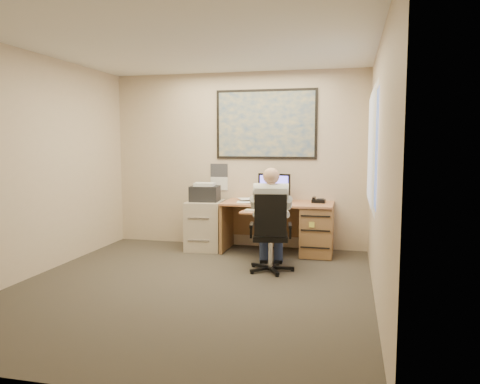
% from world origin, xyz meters
% --- Properties ---
extents(room_shell, '(4.00, 4.50, 2.70)m').
position_xyz_m(room_shell, '(0.00, 0.00, 1.35)').
color(room_shell, '#37322B').
rests_on(room_shell, ground).
extents(desk, '(1.60, 0.97, 1.15)m').
position_xyz_m(desk, '(1.02, 1.90, 0.45)').
color(desk, tan).
rests_on(desk, ground).
extents(world_map, '(1.56, 0.03, 1.06)m').
position_xyz_m(world_map, '(0.45, 2.23, 1.90)').
color(world_map, '#1E4C93').
rests_on(world_map, room_shell).
extents(wall_calendar, '(0.28, 0.01, 0.42)m').
position_xyz_m(wall_calendar, '(-0.30, 2.24, 1.08)').
color(wall_calendar, white).
rests_on(wall_calendar, room_shell).
extents(window_blinds, '(0.06, 1.40, 1.30)m').
position_xyz_m(window_blinds, '(1.97, 0.80, 1.55)').
color(window_blinds, white).
rests_on(window_blinds, room_shell).
extents(filing_cabinet, '(0.58, 0.67, 1.02)m').
position_xyz_m(filing_cabinet, '(-0.42, 1.87, 0.44)').
color(filing_cabinet, beige).
rests_on(filing_cabinet, ground).
extents(office_chair, '(0.68, 0.68, 1.00)m').
position_xyz_m(office_chair, '(0.76, 0.82, 0.29)').
color(office_chair, black).
rests_on(office_chair, ground).
extents(person, '(0.67, 0.87, 1.31)m').
position_xyz_m(person, '(0.76, 0.90, 0.65)').
color(person, silver).
rests_on(person, office_chair).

